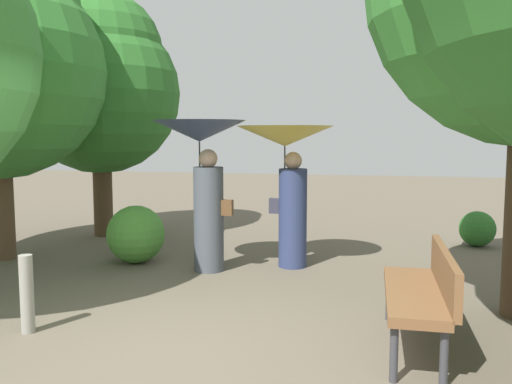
{
  "coord_description": "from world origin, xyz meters",
  "views": [
    {
      "loc": [
        1.62,
        -3.95,
        1.76
      ],
      "look_at": [
        0.0,
        3.14,
        0.99
      ],
      "focal_mm": 37.93,
      "sensor_mm": 36.0,
      "label": 1
    }
  ],
  "objects_px": {
    "tree_near_left": "(100,81)",
    "path_marker_post": "(27,294)",
    "person_right": "(287,161)",
    "park_bench": "(424,289)",
    "person_left": "(203,161)"
  },
  "relations": [
    {
      "from": "person_right",
      "to": "park_bench",
      "type": "bearing_deg",
      "value": -146.62
    },
    {
      "from": "path_marker_post",
      "to": "person_right",
      "type": "bearing_deg",
      "value": 57.92
    },
    {
      "from": "tree_near_left",
      "to": "path_marker_post",
      "type": "bearing_deg",
      "value": -69.36
    },
    {
      "from": "person_right",
      "to": "park_bench",
      "type": "distance_m",
      "value": 3.12
    },
    {
      "from": "park_bench",
      "to": "path_marker_post",
      "type": "relative_size",
      "value": 2.13
    },
    {
      "from": "person_right",
      "to": "tree_near_left",
      "type": "distance_m",
      "value": 4.03
    },
    {
      "from": "person_right",
      "to": "tree_near_left",
      "type": "xyz_separation_m",
      "value": [
        -3.52,
        1.51,
        1.26
      ]
    },
    {
      "from": "person_right",
      "to": "park_bench",
      "type": "height_order",
      "value": "person_right"
    },
    {
      "from": "tree_near_left",
      "to": "path_marker_post",
      "type": "height_order",
      "value": "tree_near_left"
    },
    {
      "from": "person_left",
      "to": "park_bench",
      "type": "height_order",
      "value": "person_left"
    },
    {
      "from": "park_bench",
      "to": "path_marker_post",
      "type": "bearing_deg",
      "value": -83.95
    },
    {
      "from": "person_right",
      "to": "path_marker_post",
      "type": "height_order",
      "value": "person_right"
    },
    {
      "from": "park_bench",
      "to": "tree_near_left",
      "type": "relative_size",
      "value": 0.36
    },
    {
      "from": "park_bench",
      "to": "tree_near_left",
      "type": "distance_m",
      "value": 6.86
    },
    {
      "from": "park_bench",
      "to": "path_marker_post",
      "type": "xyz_separation_m",
      "value": [
        -3.41,
        -0.4,
        -0.16
      ]
    }
  ]
}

